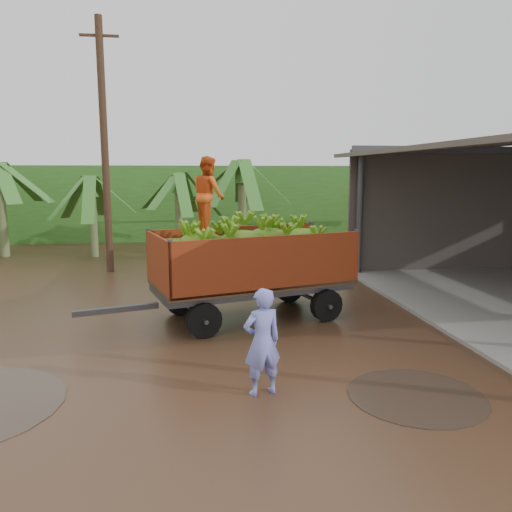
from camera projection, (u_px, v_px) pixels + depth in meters
The scene contains 5 objects.
ground at pixel (201, 339), 9.92m from camera, with size 100.00×100.00×0.00m, color black.
hedge_north at pixel (148, 202), 24.95m from camera, with size 22.00×3.00×3.60m, color #2D661E.
banana_trailer at pixel (250, 261), 11.19m from camera, with size 6.07×3.14×3.63m.
man_blue at pixel (262, 342), 7.36m from camera, with size 0.59×0.39×1.63m, color #7B83E0.
utility_pole at pixel (105, 147), 16.07m from camera, with size 1.20×0.24×8.10m.
Camera 1 is at (-0.29, -9.57, 3.29)m, focal length 35.00 mm.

